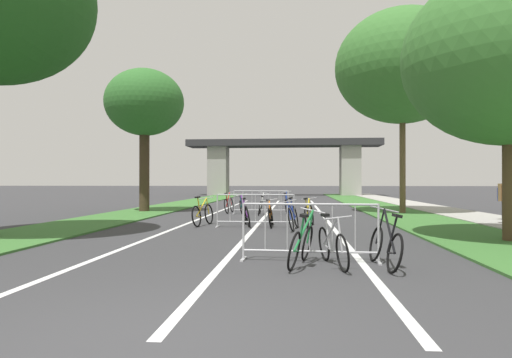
{
  "coord_description": "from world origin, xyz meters",
  "views": [
    {
      "loc": [
        1.26,
        -3.89,
        1.43
      ],
      "look_at": [
        -0.29,
        13.59,
        1.54
      ],
      "focal_mm": 31.28,
      "sensor_mm": 36.0,
      "label": 1
    }
  ],
  "objects_px": {
    "bicycle_blue_1": "(293,217)",
    "bicycle_green_4": "(302,244)",
    "bicycle_silver_6": "(332,245)",
    "bicycle_blue_11": "(287,205)",
    "crowd_barrier_second": "(255,211)",
    "bicycle_yellow_0": "(203,214)",
    "bicycle_purple_5": "(246,214)",
    "tree_right_oak_mid": "(510,57)",
    "crowd_barrier_third": "(261,202)",
    "bicycle_white_2": "(261,206)",
    "tree_left_maple_mid": "(144,104)",
    "tree_right_cypress_far": "(402,67)",
    "crowd_barrier_nearest": "(310,232)",
    "bicycle_orange_8": "(270,216)",
    "pedestrian_strolling": "(506,196)",
    "pedestrian_with_backpack": "(507,195)",
    "bicycle_teal_3": "(242,206)",
    "bicycle_red_9": "(229,205)",
    "bicycle_black_7": "(385,245)",
    "bicycle_yellow_10": "(309,215)"
  },
  "relations": [
    {
      "from": "crowd_barrier_second",
      "to": "crowd_barrier_third",
      "type": "height_order",
      "value": "same"
    },
    {
      "from": "tree_right_oak_mid",
      "to": "bicycle_blue_11",
      "type": "relative_size",
      "value": 3.75
    },
    {
      "from": "bicycle_orange_8",
      "to": "bicycle_red_9",
      "type": "xyz_separation_m",
      "value": [
        -2.25,
        6.04,
        0.03
      ]
    },
    {
      "from": "bicycle_blue_1",
      "to": "bicycle_black_7",
      "type": "height_order",
      "value": "bicycle_black_7"
    },
    {
      "from": "bicycle_teal_3",
      "to": "bicycle_purple_5",
      "type": "height_order",
      "value": "bicycle_purple_5"
    },
    {
      "from": "bicycle_purple_5",
      "to": "bicycle_silver_6",
      "type": "relative_size",
      "value": 1.02
    },
    {
      "from": "bicycle_green_4",
      "to": "bicycle_purple_5",
      "type": "bearing_deg",
      "value": 118.04
    },
    {
      "from": "bicycle_orange_8",
      "to": "bicycle_red_9",
      "type": "relative_size",
      "value": 0.98
    },
    {
      "from": "tree_left_maple_mid",
      "to": "crowd_barrier_nearest",
      "type": "distance_m",
      "value": 15.24
    },
    {
      "from": "bicycle_black_7",
      "to": "bicycle_orange_8",
      "type": "xyz_separation_m",
      "value": [
        -2.3,
        6.64,
        -0.02
      ]
    },
    {
      "from": "bicycle_blue_1",
      "to": "bicycle_green_4",
      "type": "bearing_deg",
      "value": 99.03
    },
    {
      "from": "tree_left_maple_mid",
      "to": "bicycle_blue_1",
      "type": "bearing_deg",
      "value": -45.62
    },
    {
      "from": "bicycle_orange_8",
      "to": "bicycle_blue_1",
      "type": "bearing_deg",
      "value": -52.1
    },
    {
      "from": "bicycle_yellow_0",
      "to": "bicycle_purple_5",
      "type": "relative_size",
      "value": 1.02
    },
    {
      "from": "bicycle_blue_1",
      "to": "bicycle_orange_8",
      "type": "distance_m",
      "value": 1.18
    },
    {
      "from": "crowd_barrier_second",
      "to": "pedestrian_with_backpack",
      "type": "xyz_separation_m",
      "value": [
        8.09,
        1.24,
        0.47
      ]
    },
    {
      "from": "bicycle_teal_3",
      "to": "bicycle_red_9",
      "type": "height_order",
      "value": "bicycle_red_9"
    },
    {
      "from": "crowd_barrier_nearest",
      "to": "bicycle_green_4",
      "type": "distance_m",
      "value": 0.5
    },
    {
      "from": "tree_right_cypress_far",
      "to": "crowd_barrier_nearest",
      "type": "distance_m",
      "value": 14.54
    },
    {
      "from": "bicycle_blue_1",
      "to": "crowd_barrier_second",
      "type": "bearing_deg",
      "value": -17.94
    },
    {
      "from": "tree_right_cypress_far",
      "to": "pedestrian_strolling",
      "type": "distance_m",
      "value": 7.41
    },
    {
      "from": "crowd_barrier_third",
      "to": "pedestrian_strolling",
      "type": "relative_size",
      "value": 1.64
    },
    {
      "from": "tree_right_oak_mid",
      "to": "bicycle_red_9",
      "type": "relative_size",
      "value": 3.82
    },
    {
      "from": "bicycle_white_2",
      "to": "tree_left_maple_mid",
      "type": "bearing_deg",
      "value": 165.41
    },
    {
      "from": "crowd_barrier_nearest",
      "to": "crowd_barrier_third",
      "type": "relative_size",
      "value": 1.0
    },
    {
      "from": "bicycle_black_7",
      "to": "bicycle_red_9",
      "type": "distance_m",
      "value": 13.47
    },
    {
      "from": "crowd_barrier_nearest",
      "to": "bicycle_blue_11",
      "type": "height_order",
      "value": "crowd_barrier_nearest"
    },
    {
      "from": "pedestrian_with_backpack",
      "to": "bicycle_red_9",
      "type": "bearing_deg",
      "value": -43.91
    },
    {
      "from": "bicycle_yellow_0",
      "to": "bicycle_teal_3",
      "type": "relative_size",
      "value": 1.04
    },
    {
      "from": "crowd_barrier_nearest",
      "to": "pedestrian_strolling",
      "type": "distance_m",
      "value": 11.12
    },
    {
      "from": "bicycle_silver_6",
      "to": "bicycle_blue_11",
      "type": "height_order",
      "value": "bicycle_blue_11"
    },
    {
      "from": "crowd_barrier_third",
      "to": "bicycle_green_4",
      "type": "distance_m",
      "value": 12.2
    },
    {
      "from": "tree_right_oak_mid",
      "to": "bicycle_purple_5",
      "type": "xyz_separation_m",
      "value": [
        -6.67,
        3.34,
        -4.02
      ]
    },
    {
      "from": "pedestrian_strolling",
      "to": "pedestrian_with_backpack",
      "type": "xyz_separation_m",
      "value": [
        -0.61,
        -1.41,
        0.07
      ]
    },
    {
      "from": "bicycle_red_9",
      "to": "bicycle_purple_5",
      "type": "bearing_deg",
      "value": -71.41
    },
    {
      "from": "pedestrian_strolling",
      "to": "bicycle_blue_11",
      "type": "bearing_deg",
      "value": 171.88
    },
    {
      "from": "tree_left_maple_mid",
      "to": "crowd_barrier_nearest",
      "type": "xyz_separation_m",
      "value": [
        7.4,
        -12.49,
        -4.63
      ]
    },
    {
      "from": "bicycle_blue_11",
      "to": "crowd_barrier_nearest",
      "type": "bearing_deg",
      "value": -83.52
    },
    {
      "from": "bicycle_black_7",
      "to": "crowd_barrier_third",
      "type": "bearing_deg",
      "value": 98.78
    },
    {
      "from": "pedestrian_with_backpack",
      "to": "tree_left_maple_mid",
      "type": "bearing_deg",
      "value": -37.55
    },
    {
      "from": "bicycle_yellow_0",
      "to": "bicycle_purple_5",
      "type": "height_order",
      "value": "bicycle_purple_5"
    },
    {
      "from": "crowd_barrier_nearest",
      "to": "bicycle_yellow_0",
      "type": "xyz_separation_m",
      "value": [
        -3.28,
        6.29,
        -0.15
      ]
    },
    {
      "from": "pedestrian_strolling",
      "to": "bicycle_blue_1",
      "type": "bearing_deg",
      "value": -139.84
    },
    {
      "from": "tree_right_oak_mid",
      "to": "bicycle_green_4",
      "type": "bearing_deg",
      "value": -145.57
    },
    {
      "from": "bicycle_teal_3",
      "to": "pedestrian_strolling",
      "type": "height_order",
      "value": "pedestrian_strolling"
    },
    {
      "from": "bicycle_yellow_10",
      "to": "bicycle_white_2",
      "type": "bearing_deg",
      "value": 121.64
    },
    {
      "from": "tree_right_oak_mid",
      "to": "bicycle_orange_8",
      "type": "relative_size",
      "value": 3.91
    },
    {
      "from": "tree_left_maple_mid",
      "to": "bicycle_white_2",
      "type": "xyz_separation_m",
      "value": [
        5.64,
        -1.35,
        -4.78
      ]
    },
    {
      "from": "bicycle_purple_5",
      "to": "bicycle_yellow_10",
      "type": "distance_m",
      "value": 2.04
    },
    {
      "from": "tree_left_maple_mid",
      "to": "crowd_barrier_third",
      "type": "distance_m",
      "value": 7.33
    }
  ]
}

